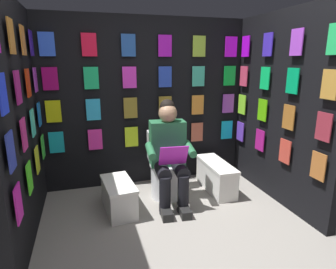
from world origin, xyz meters
TOP-DOWN VIEW (x-y plane):
  - ground_plane at (0.00, 0.00)m, footprint 30.00×30.00m
  - display_wall_back at (-0.00, -1.81)m, footprint 2.73×0.14m
  - display_wall_left at (-1.36, -0.88)m, footprint 0.14×1.76m
  - display_wall_right at (1.36, -0.88)m, footprint 0.14×1.76m
  - toilet at (-0.11, -1.32)m, footprint 0.42×0.57m
  - person_reading at (-0.09, -1.09)m, footprint 0.55×0.71m
  - comic_longbox_near at (-0.75, -1.23)m, footprint 0.27×0.75m
  - comic_longbox_far at (0.50, -1.04)m, footprint 0.35×0.62m

SIDE VIEW (x-z plane):
  - ground_plane at x=0.00m, z-range 0.00..0.00m
  - comic_longbox_far at x=0.50m, z-range 0.00..0.34m
  - comic_longbox_near at x=-0.75m, z-range 0.00..0.37m
  - toilet at x=-0.11m, z-range -0.06..0.71m
  - person_reading at x=-0.09m, z-range 0.00..1.20m
  - display_wall_back at x=0.00m, z-range 0.00..2.15m
  - display_wall_left at x=-1.36m, z-range 0.00..2.15m
  - display_wall_right at x=1.36m, z-range 0.00..2.15m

